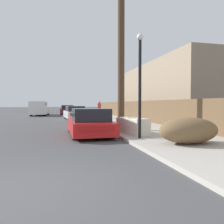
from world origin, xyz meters
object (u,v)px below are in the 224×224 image
Objects in this scene: brush_pile at (189,130)px; pedestrian at (99,109)px; car_parked_mid at (75,113)px; utility_pole at (121,47)px; pickup_truck at (40,109)px; discarded_fridge at (133,126)px; parked_sports_car_red at (90,123)px; street_lamp at (140,77)px; car_parked_far at (68,110)px.

brush_pile is 13.75m from pedestrian.
utility_pole is (1.69, -10.45, 3.88)m from car_parked_mid.
pickup_truck is 3.37× the size of pedestrian.
discarded_fridge is 1.16× the size of pedestrian.
parked_sports_car_red is at bearing -94.42° from car_parked_mid.
utility_pole reaches higher than car_parked_mid.
street_lamp is at bearing -109.70° from discarded_fridge.
pedestrian is at bearing 86.77° from utility_pole.
car_parked_far is (-0.24, 10.27, 0.02)m from car_parked_mid.
parked_sports_car_red is 21.62m from car_parked_far.
pickup_truck is at bearing -139.64° from car_parked_far.
car_parked_far is 2.15× the size of brush_pile.
pickup_truck reaches higher than brush_pile.
discarded_fridge is 2.42m from street_lamp.
discarded_fridge is 0.23× the size of utility_pole.
car_parked_mid is 15.22m from brush_pile.
brush_pile is at bearing -83.01° from discarded_fridge.
car_parked_mid reaches higher than discarded_fridge.
pickup_truck is 19.30m from utility_pole.
pickup_truck is (-5.63, 19.84, 0.42)m from discarded_fridge.
pickup_truck is 1.36× the size of street_lamp.
utility_pole reaches higher than car_parked_far.
brush_pile is at bearing -52.05° from parked_sports_car_red.
car_parked_mid is at bearing 84.77° from discarded_fridge.
utility_pole is (1.93, -20.72, 3.86)m from car_parked_far.
pickup_truck is 23.62m from brush_pile.
car_parked_mid is 2.20× the size of brush_pile.
street_lamp is 2.47× the size of pedestrian.
pedestrian reaches higher than parked_sports_car_red.
discarded_fridge is 0.90× the size of brush_pile.
pickup_truck is 0.65× the size of utility_pole.
utility_pole is at bearing -93.23° from pedestrian.
utility_pole reaches higher than discarded_fridge.
pedestrian is at bearing 74.19° from discarded_fridge.
utility_pole is at bearing 25.74° from parked_sports_car_red.
parked_sports_car_red is 4.64m from brush_pile.
pickup_truck is (-3.89, 7.68, 0.30)m from car_parked_mid.
car_parked_far is (-1.98, 22.43, 0.14)m from discarded_fridge.
car_parked_mid is 1.03× the size of car_parked_far.
car_parked_far is (-0.13, 21.62, 0.04)m from parked_sports_car_red.
pedestrian is (2.32, 10.10, 0.39)m from parked_sports_car_red.
brush_pile is (3.02, -25.24, -0.05)m from car_parked_far.
car_parked_far is 0.54× the size of utility_pole.
utility_pole reaches higher than street_lamp.
car_parked_mid reaches higher than brush_pile.
discarded_fridge is 0.41× the size of car_parked_mid.
pedestrian is (-0.58, 13.73, 0.40)m from brush_pile.
utility_pole is 3.55m from street_lamp.
discarded_fridge is 0.47× the size of street_lamp.
car_parked_far reaches higher than brush_pile.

